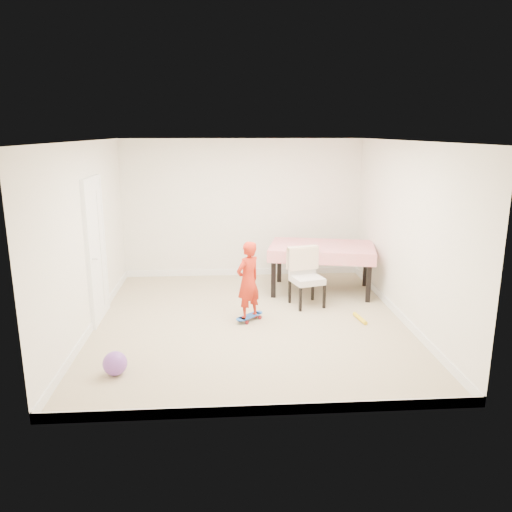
{
  "coord_description": "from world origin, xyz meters",
  "views": [
    {
      "loc": [
        -0.39,
        -6.87,
        2.73
      ],
      "look_at": [
        0.1,
        0.2,
        0.95
      ],
      "focal_mm": 35.0,
      "sensor_mm": 36.0,
      "label": 1
    }
  ],
  "objects": [
    {
      "name": "wall_front",
      "position": [
        0.0,
        -2.48,
        1.3
      ],
      "size": [
        4.5,
        0.04,
        2.6
      ],
      "primitive_type": "cube",
      "color": "white",
      "rests_on": "ground"
    },
    {
      "name": "dining_chair",
      "position": [
        0.95,
        0.65,
        0.47
      ],
      "size": [
        0.66,
        0.71,
        0.94
      ],
      "primitive_type": null,
      "rotation": [
        0.0,
        0.0,
        0.28
      ],
      "color": "white",
      "rests_on": "ground"
    },
    {
      "name": "wall_right",
      "position": [
        2.23,
        0.0,
        1.3
      ],
      "size": [
        0.04,
        5.0,
        2.6
      ],
      "primitive_type": "cube",
      "color": "white",
      "rests_on": "ground"
    },
    {
      "name": "dining_table",
      "position": [
        1.32,
        1.37,
        0.41
      ],
      "size": [
        1.96,
        1.46,
        0.83
      ],
      "primitive_type": null,
      "rotation": [
        0.0,
        0.0,
        -0.22
      ],
      "color": "#B3090F",
      "rests_on": "ground"
    },
    {
      "name": "child",
      "position": [
        -0.03,
        0.06,
        0.58
      ],
      "size": [
        0.5,
        0.49,
        1.17
      ],
      "primitive_type": "imported",
      "rotation": [
        0.0,
        0.0,
        3.87
      ],
      "color": "red",
      "rests_on": "ground"
    },
    {
      "name": "baseboard_left",
      "position": [
        -2.24,
        0.0,
        0.06
      ],
      "size": [
        0.02,
        5.0,
        0.12
      ],
      "primitive_type": "cube",
      "color": "white",
      "rests_on": "ground"
    },
    {
      "name": "foam_toy",
      "position": [
        1.63,
        -0.05,
        0.03
      ],
      "size": [
        0.12,
        0.4,
        0.06
      ],
      "primitive_type": "cylinder",
      "rotation": [
        1.57,
        0.0,
        0.15
      ],
      "color": "yellow",
      "rests_on": "ground"
    },
    {
      "name": "ceiling",
      "position": [
        0.0,
        0.0,
        2.58
      ],
      "size": [
        4.5,
        5.0,
        0.04
      ],
      "primitive_type": "cube",
      "color": "white",
      "rests_on": "wall_back"
    },
    {
      "name": "baseboard_right",
      "position": [
        2.24,
        0.0,
        0.06
      ],
      "size": [
        0.02,
        5.0,
        0.12
      ],
      "primitive_type": "cube",
      "color": "white",
      "rests_on": "ground"
    },
    {
      "name": "wall_back",
      "position": [
        0.0,
        2.48,
        1.3
      ],
      "size": [
        4.5,
        0.04,
        2.6
      ],
      "primitive_type": "cube",
      "color": "white",
      "rests_on": "ground"
    },
    {
      "name": "door",
      "position": [
        -2.22,
        0.3,
        1.02
      ],
      "size": [
        0.11,
        0.94,
        2.11
      ],
      "primitive_type": "cube",
      "color": "white",
      "rests_on": "ground"
    },
    {
      "name": "baseboard_front",
      "position": [
        0.0,
        -2.49,
        0.06
      ],
      "size": [
        4.5,
        0.02,
        0.12
      ],
      "primitive_type": "cube",
      "color": "white",
      "rests_on": "ground"
    },
    {
      "name": "balloon",
      "position": [
        -1.64,
        -1.53,
        0.14
      ],
      "size": [
        0.28,
        0.28,
        0.28
      ],
      "primitive_type": "sphere",
      "color": "purple",
      "rests_on": "ground"
    },
    {
      "name": "baseboard_back",
      "position": [
        0.0,
        2.49,
        0.06
      ],
      "size": [
        4.5,
        0.02,
        0.12
      ],
      "primitive_type": "cube",
      "color": "white",
      "rests_on": "ground"
    },
    {
      "name": "ground",
      "position": [
        0.0,
        0.0,
        0.0
      ],
      "size": [
        5.0,
        5.0,
        0.0
      ],
      "primitive_type": "plane",
      "color": "tan",
      "rests_on": "ground"
    },
    {
      "name": "skateboard",
      "position": [
        -0.0,
        0.07,
        0.04
      ],
      "size": [
        0.5,
        0.49,
        0.08
      ],
      "primitive_type": null,
      "rotation": [
        0.0,
        0.0,
        0.76
      ],
      "color": "blue",
      "rests_on": "ground"
    },
    {
      "name": "wall_left",
      "position": [
        -2.23,
        0.0,
        1.3
      ],
      "size": [
        0.04,
        5.0,
        2.6
      ],
      "primitive_type": "cube",
      "color": "white",
      "rests_on": "ground"
    }
  ]
}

